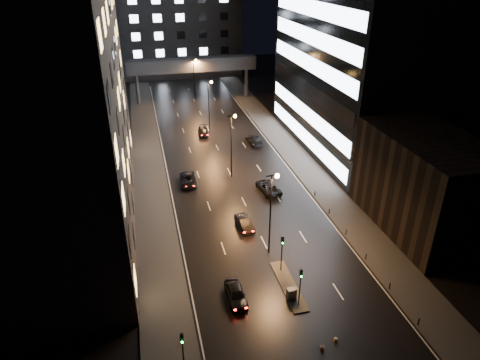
{
  "coord_description": "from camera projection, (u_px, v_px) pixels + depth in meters",
  "views": [
    {
      "loc": [
        -12.65,
        -30.39,
        30.34
      ],
      "look_at": [
        -0.79,
        19.08,
        4.0
      ],
      "focal_mm": 32.0,
      "sensor_mm": 36.0,
      "label": 1
    }
  ],
  "objects": [
    {
      "name": "car_away_d",
      "position": [
        203.0,
        131.0,
        82.71
      ],
      "size": [
        2.4,
        4.83,
        1.35
      ],
      "primitive_type": "imported",
      "rotation": [
        0.0,
        0.0,
        -0.11
      ],
      "color": "black",
      "rests_on": "ground"
    },
    {
      "name": "ground",
      "position": [
        217.0,
        148.0,
        77.35
      ],
      "size": [
        160.0,
        160.0,
        0.0
      ],
      "primitive_type": "plane",
      "color": "black",
      "rests_on": "ground"
    },
    {
      "name": "car_toward_b",
      "position": [
        254.0,
        140.0,
        78.62
      ],
      "size": [
        2.43,
        5.42,
        1.54
      ],
      "primitive_type": "imported",
      "rotation": [
        0.0,
        0.0,
        3.19
      ],
      "color": "black",
      "rests_on": "ground"
    },
    {
      "name": "median_island",
      "position": [
        288.0,
        285.0,
        44.56
      ],
      "size": [
        1.6,
        8.0,
        0.15
      ],
      "primitive_type": "cube",
      "color": "#383533",
      "rests_on": "ground"
    },
    {
      "name": "building_far",
      "position": [
        178.0,
        30.0,
        121.69
      ],
      "size": [
        34.0,
        14.0,
        25.0
      ],
      "primitive_type": "cube",
      "color": "#333335",
      "rests_on": "ground"
    },
    {
      "name": "traffic_signal_corner",
      "position": [
        183.0,
        348.0,
        33.89
      ],
      "size": [
        0.28,
        0.34,
        4.4
      ],
      "color": "black",
      "rests_on": "ground"
    },
    {
      "name": "sidewalk_right",
      "position": [
        292.0,
        151.0,
        75.59
      ],
      "size": [
        5.0,
        110.0,
        0.15
      ],
      "primitive_type": "cube",
      "color": "#383533",
      "rests_on": "ground"
    },
    {
      "name": "cone_a",
      "position": [
        322.0,
        347.0,
        37.21
      ],
      "size": [
        0.43,
        0.43,
        0.55
      ],
      "primitive_type": "cone",
      "rotation": [
        0.0,
        0.0,
        0.08
      ],
      "color": "red",
      "rests_on": "ground"
    },
    {
      "name": "streetlight_near",
      "position": [
        272.0,
        204.0,
        46.76
      ],
      "size": [
        1.45,
        0.5,
        10.15
      ],
      "color": "black",
      "rests_on": "ground"
    },
    {
      "name": "building_right_low",
      "position": [
        425.0,
        184.0,
        51.96
      ],
      "size": [
        10.0,
        18.0,
        12.0
      ],
      "primitive_type": "cube",
      "color": "black",
      "rests_on": "ground"
    },
    {
      "name": "traffic_signal_far",
      "position": [
        300.0,
        282.0,
        40.58
      ],
      "size": [
        0.28,
        0.34,
        4.4
      ],
      "color": "black",
      "rests_on": "median_island"
    },
    {
      "name": "building_right_glass",
      "position": [
        371.0,
        14.0,
        68.73
      ],
      "size": [
        20.0,
        36.0,
        45.0
      ],
      "primitive_type": "cube",
      "color": "black",
      "rests_on": "ground"
    },
    {
      "name": "traffic_signal_near",
      "position": [
        282.0,
        248.0,
        45.33
      ],
      "size": [
        0.28,
        0.34,
        4.4
      ],
      "color": "black",
      "rests_on": "median_island"
    },
    {
      "name": "streetlight_mid_b",
      "position": [
        209.0,
        100.0,
        81.3
      ],
      "size": [
        1.45,
        0.5,
        10.15
      ],
      "color": "black",
      "rests_on": "ground"
    },
    {
      "name": "skybridge",
      "position": [
        192.0,
        65.0,
        99.42
      ],
      "size": [
        30.0,
        3.0,
        10.0
      ],
      "color": "#333335",
      "rests_on": "ground"
    },
    {
      "name": "bollard_row",
      "position": [
        355.0,
        244.0,
        50.33
      ],
      "size": [
        0.12,
        25.12,
        0.9
      ],
      "color": "black",
      "rests_on": "ground"
    },
    {
      "name": "streetlight_mid_a",
      "position": [
        232.0,
        138.0,
        64.03
      ],
      "size": [
        1.45,
        0.5,
        10.15
      ],
      "color": "black",
      "rests_on": "ground"
    },
    {
      "name": "cone_b",
      "position": [
        336.0,
        339.0,
        38.06
      ],
      "size": [
        0.51,
        0.51,
        0.46
      ],
      "primitive_type": "cone",
      "rotation": [
        0.0,
        0.0,
        -0.42
      ],
      "color": "#E45A0C",
      "rests_on": "ground"
    },
    {
      "name": "building_left",
      "position": [
        49.0,
        59.0,
        49.68
      ],
      "size": [
        15.0,
        48.0,
        40.0
      ],
      "primitive_type": "cube",
      "color": "#2D2319",
      "rests_on": "ground"
    },
    {
      "name": "utility_cabinet",
      "position": [
        291.0,
        294.0,
        42.46
      ],
      "size": [
        0.98,
        0.67,
        1.24
      ],
      "primitive_type": "cube",
      "rotation": [
        0.0,
        0.0,
        0.14
      ],
      "color": "#4B4B4E",
      "rests_on": "median_island"
    },
    {
      "name": "car_away_b",
      "position": [
        244.0,
        223.0,
        54.01
      ],
      "size": [
        1.87,
        4.24,
        1.35
      ],
      "primitive_type": "imported",
      "rotation": [
        0.0,
        0.0,
        0.11
      ],
      "color": "black",
      "rests_on": "ground"
    },
    {
      "name": "car_away_c",
      "position": [
        188.0,
        180.0,
        64.44
      ],
      "size": [
        2.58,
        5.21,
        1.42
      ],
      "primitive_type": "imported",
      "rotation": [
        0.0,
        0.0,
        -0.04
      ],
      "color": "black",
      "rests_on": "ground"
    },
    {
      "name": "sidewalk_left",
      "position": [
        149.0,
        166.0,
        70.41
      ],
      "size": [
        5.0,
        110.0,
        0.15
      ],
      "primitive_type": "cube",
      "color": "#383533",
      "rests_on": "ground"
    },
    {
      "name": "car_toward_a",
      "position": [
        268.0,
        187.0,
        62.42
      ],
      "size": [
        3.11,
        5.61,
        1.48
      ],
      "primitive_type": "imported",
      "rotation": [
        0.0,
        0.0,
        3.27
      ],
      "color": "black",
      "rests_on": "ground"
    },
    {
      "name": "streetlight_far",
      "position": [
        195.0,
        75.0,
        98.58
      ],
      "size": [
        1.45,
        0.5,
        10.15
      ],
      "color": "black",
      "rests_on": "ground"
    },
    {
      "name": "car_away_a",
      "position": [
        236.0,
        294.0,
        42.47
      ],
      "size": [
        1.84,
        4.39,
        1.48
      ],
      "primitive_type": "imported",
      "rotation": [
        0.0,
        0.0,
        0.02
      ],
      "color": "black",
      "rests_on": "ground"
    }
  ]
}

